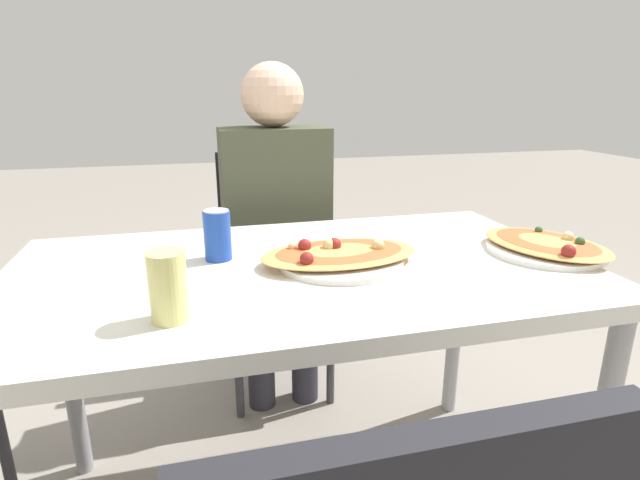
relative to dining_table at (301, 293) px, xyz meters
name	(u,v)px	position (x,y,z in m)	size (l,w,h in m)	color
dining_table	(301,293)	(0.00, 0.00, 0.00)	(1.37, 0.77, 0.74)	silver
chair_far_seated	(272,259)	(0.04, 0.72, -0.16)	(0.40, 0.40, 0.92)	black
person_seated	(276,213)	(0.04, 0.60, 0.05)	(0.37, 0.24, 1.24)	#2D2D38
pizza_main	(339,255)	(0.10, -0.01, 0.09)	(0.40, 0.31, 0.06)	white
soda_can	(217,235)	(-0.19, 0.09, 0.14)	(0.07, 0.07, 0.12)	#1E47B2
drink_glass	(168,287)	(-0.29, -0.23, 0.14)	(0.07, 0.07, 0.13)	#E0DB7F
pizza_second	(546,246)	(0.63, -0.06, 0.09)	(0.33, 0.39, 0.06)	white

